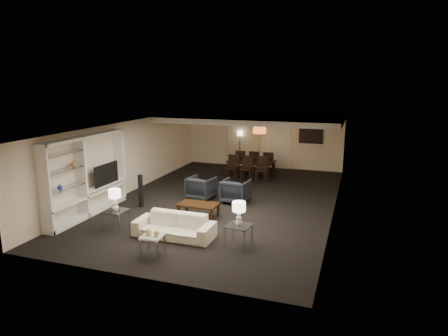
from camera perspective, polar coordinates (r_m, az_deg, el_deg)
floor at (r=13.19m, az=0.00°, el=-4.67°), size 11.00×11.00×0.00m
ceiling at (r=12.68m, az=0.00°, el=6.19°), size 7.00×11.00×0.02m
wall_back at (r=18.09m, az=5.65°, el=4.05°), size 7.00×0.02×2.50m
wall_front at (r=8.06m, az=-12.84°, el=-7.02°), size 7.00×0.02×2.50m
wall_left at (r=14.37m, az=-13.33°, el=1.56°), size 0.02×11.00×2.50m
wall_right at (r=12.23m, az=15.71°, el=-0.46°), size 0.02×11.00×2.50m
ceiling_soffit at (r=16.02m, az=4.08°, el=7.13°), size 7.00×4.00×0.20m
curtains at (r=18.24m, az=2.83°, el=4.01°), size 1.50×0.12×2.40m
door at (r=17.95m, az=7.79°, el=3.28°), size 0.90×0.05×2.10m
painting at (r=17.65m, az=12.31°, el=4.60°), size 0.95×0.04×0.65m
media_unit at (r=12.20m, az=-19.00°, el=-1.08°), size 0.38×3.40×2.35m
pendant_light at (r=16.00m, az=5.09°, el=5.38°), size 0.52×0.52×0.24m
sofa at (r=10.23m, az=-7.14°, el=-8.21°), size 2.04×0.82×0.59m
coffee_table at (r=11.63m, az=-3.67°, el=-6.05°), size 1.13×0.67×0.40m
armchair_left at (r=13.30m, az=-3.28°, el=-2.84°), size 0.91×0.93×0.76m
armchair_right at (r=12.91m, az=1.67°, el=-3.30°), size 0.88×0.90×0.76m
side_table_left at (r=11.06m, az=-15.15°, el=-7.15°), size 0.56×0.56×0.52m
side_table_right at (r=9.66m, az=2.11°, el=-9.62°), size 0.61×0.61×0.52m
table_lamp_left at (r=10.89m, az=-15.32°, el=-4.42°), size 0.36×0.36×0.58m
table_lamp_right at (r=9.47m, az=2.14°, el=-6.54°), size 0.34×0.34×0.58m
marble_table at (r=9.35m, az=-10.12°, el=-10.78°), size 0.50×0.50×0.47m
gold_gourd_a at (r=9.28m, az=-10.74°, el=-8.94°), size 0.15×0.15×0.15m
gold_gourd_b at (r=9.19m, az=-9.63°, el=-9.17°), size 0.13×0.13×0.13m
television at (r=12.78m, az=-16.87°, el=-0.80°), size 1.13×0.15×0.65m
vase_blue at (r=11.38m, az=-22.39°, el=-2.49°), size 0.15×0.15×0.16m
vase_amber at (r=11.71m, az=-20.71°, el=0.61°), size 0.17×0.17×0.17m
floor_speaker at (r=12.70m, az=-11.81°, el=-3.20°), size 0.11×0.11×1.03m
dining_table at (r=16.35m, az=3.85°, el=-0.12°), size 1.94×1.19×0.65m
chair_nl at (r=15.87m, az=1.16°, el=0.10°), size 0.45×0.45×0.97m
chair_nm at (r=15.70m, az=3.24°, el=-0.05°), size 0.45×0.45×0.97m
chair_nr at (r=15.55m, az=5.37°, el=-0.21°), size 0.45×0.45×0.97m
chair_fl at (r=17.08m, az=2.48°, el=0.99°), size 0.48×0.48×0.97m
chair_fm at (r=16.93m, az=4.43°, el=0.85°), size 0.47×0.47×0.97m
chair_fr at (r=16.79m, az=6.41°, el=0.72°), size 0.49×0.49×0.97m
floor_lamp at (r=18.13m, az=2.27°, el=2.75°), size 0.25×0.25×1.64m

